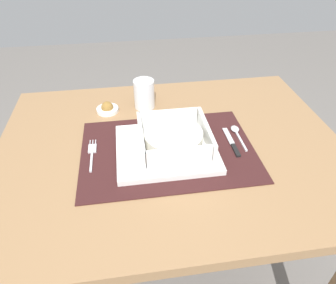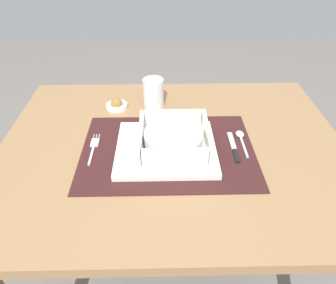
% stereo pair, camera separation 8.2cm
% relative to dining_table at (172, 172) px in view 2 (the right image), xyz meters
% --- Properties ---
extents(ground_plane, '(6.00, 6.00, 0.00)m').
position_rel_dining_table_xyz_m(ground_plane, '(0.00, 0.00, -0.65)').
color(ground_plane, slate).
extents(dining_table, '(0.98, 0.75, 0.75)m').
position_rel_dining_table_xyz_m(dining_table, '(0.00, 0.00, 0.00)').
color(dining_table, '#936D47').
rests_on(dining_table, ground).
extents(placemat, '(0.47, 0.33, 0.00)m').
position_rel_dining_table_xyz_m(placemat, '(-0.01, -0.03, 0.11)').
color(placemat, '#381919').
rests_on(placemat, dining_table).
extents(serving_plate, '(0.27, 0.23, 0.02)m').
position_rel_dining_table_xyz_m(serving_plate, '(-0.02, -0.03, 0.12)').
color(serving_plate, white).
rests_on(serving_plate, placemat).
extents(porridge_bowl, '(0.18, 0.18, 0.06)m').
position_rel_dining_table_xyz_m(porridge_bowl, '(0.00, -0.03, 0.15)').
color(porridge_bowl, white).
rests_on(porridge_bowl, serving_plate).
extents(fork, '(0.02, 0.13, 0.00)m').
position_rel_dining_table_xyz_m(fork, '(-0.22, -0.01, 0.11)').
color(fork, silver).
rests_on(fork, placemat).
extents(spoon, '(0.02, 0.12, 0.01)m').
position_rel_dining_table_xyz_m(spoon, '(0.20, 0.02, 0.12)').
color(spoon, silver).
rests_on(spoon, placemat).
extents(butter_knife, '(0.01, 0.13, 0.01)m').
position_rel_dining_table_xyz_m(butter_knife, '(0.17, -0.03, 0.11)').
color(butter_knife, black).
rests_on(butter_knife, placemat).
extents(drinking_glass, '(0.07, 0.07, 0.10)m').
position_rel_dining_table_xyz_m(drinking_glass, '(-0.06, 0.22, 0.15)').
color(drinking_glass, white).
rests_on(drinking_glass, dining_table).
extents(condiment_saucer, '(0.07, 0.07, 0.04)m').
position_rel_dining_table_xyz_m(condiment_saucer, '(-0.18, 0.20, 0.12)').
color(condiment_saucer, white).
rests_on(condiment_saucer, dining_table).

